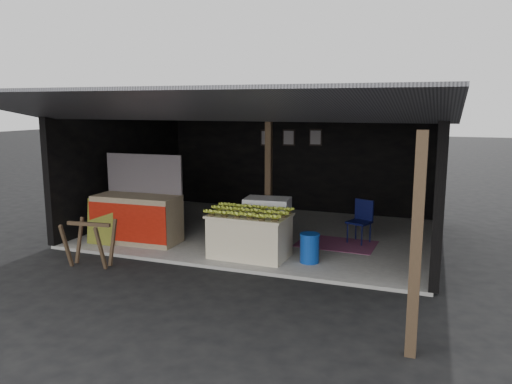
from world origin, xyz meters
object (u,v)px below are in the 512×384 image
at_px(neighbor_stall, 138,216).
at_px(sawhorse, 89,239).
at_px(white_crate, 267,222).
at_px(water_barrel, 310,249).
at_px(banana_table, 250,236).
at_px(plastic_chair, 361,218).

relative_size(neighbor_stall, sawhorse, 2.16).
relative_size(white_crate, neighbor_stall, 0.55).
distance_m(white_crate, water_barrel, 1.26).
bearing_deg(banana_table, plastic_chair, 45.94).
bearing_deg(neighbor_stall, water_barrel, -3.61).
bearing_deg(sawhorse, white_crate, 33.42).
distance_m(neighbor_stall, sawhorse, 1.48).
bearing_deg(white_crate, banana_table, -100.68).
distance_m(white_crate, neighbor_stall, 2.58).
xyz_separation_m(sawhorse, plastic_chair, (4.13, 3.01, 0.06)).
distance_m(white_crate, sawhorse, 3.25).
bearing_deg(sawhorse, banana_table, 21.98).
xyz_separation_m(banana_table, plastic_chair, (1.71, 1.69, 0.11)).
distance_m(white_crate, plastic_chair, 1.89).
distance_m(sawhorse, water_barrel, 3.78).
relative_size(sawhorse, water_barrel, 1.66).
distance_m(neighbor_stall, plastic_chair, 4.43).
distance_m(sawhorse, plastic_chair, 5.12).
bearing_deg(neighbor_stall, white_crate, 11.57).
height_order(white_crate, neighbor_stall, neighbor_stall).
height_order(water_barrel, plastic_chair, plastic_chair).
distance_m(water_barrel, plastic_chair, 1.76).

